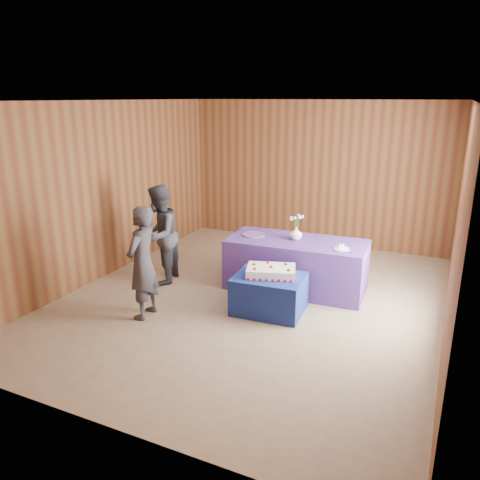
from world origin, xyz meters
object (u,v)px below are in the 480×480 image
Objects in this scene: serving_table at (296,265)px; guest_right at (160,235)px; sheet_cake at (271,271)px; guest_left at (142,263)px; cake_table at (269,294)px; vase at (296,233)px.

serving_table is 1.32× the size of guest_right.
serving_table reaches higher than sheet_cake.
guest_left is 1.18m from guest_right.
cake_table is at bearing -97.71° from serving_table.
cake_table is at bearing 114.93° from guest_left.
cake_table is 1.97m from guest_right.
guest_left is at bearing -133.99° from serving_table.
cake_table is 0.91m from serving_table.
sheet_cake is 4.01× the size of vase.
sheet_cake is 1.66m from guest_left.
guest_right reaches higher than guest_left.
cake_table is 0.59× the size of guest_right.
guest_left reaches higher than cake_table.
serving_table is at bearing 94.30° from guest_right.
vase reaches higher than serving_table.
vase is 0.13× the size of guest_left.
guest_right is (-1.89, 0.23, 0.20)m from sheet_cake.
serving_table is 0.88m from sheet_cake.
cake_table is at bearing -92.84° from vase.
vase is 0.12× the size of guest_right.
vase is (-0.03, 0.03, 0.47)m from serving_table.
vase reaches higher than sheet_cake.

